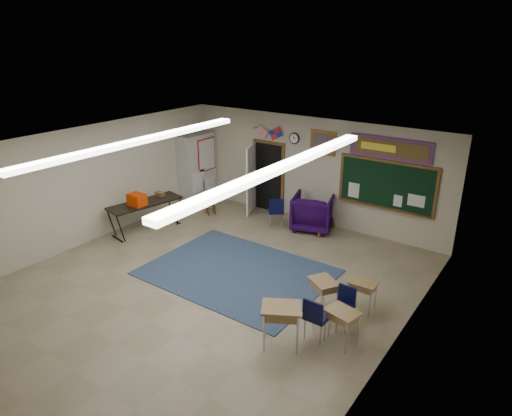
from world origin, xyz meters
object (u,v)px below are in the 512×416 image
Objects in this scene: wingback_armchair at (313,212)px; student_desk_front_right at (362,294)px; student_desk_front_left at (323,294)px; wooden_stool at (211,203)px; folding_table at (146,215)px.

wingback_armchair reaches higher than student_desk_front_right.
wooden_stool is at bearing -175.14° from student_desk_front_left.
wingback_armchair is at bearing 48.17° from folding_table.
student_desk_front_left reaches higher than student_desk_front_right.
wooden_stool is (-5.14, 2.65, -0.04)m from student_desk_front_left.
wingback_armchair is at bearing 14.36° from wooden_stool.
wooden_stool is (0.64, 1.97, -0.12)m from folding_table.
folding_table reaches higher than wingback_armchair.
folding_table is at bearing -108.11° from wooden_stool.
student_desk_front_right is at bearing 70.19° from student_desk_front_left.
student_desk_front_left is (2.10, -3.43, -0.12)m from wingback_armchair.
student_desk_front_right is 0.97× the size of wooden_stool.
wingback_armchair is 1.68× the size of wooden_stool.
student_desk_front_right is 0.30× the size of folding_table.
folding_table reaches higher than wooden_stool.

